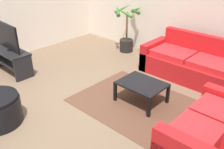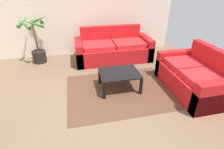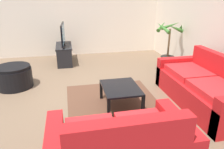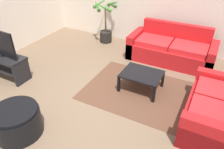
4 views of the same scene
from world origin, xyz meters
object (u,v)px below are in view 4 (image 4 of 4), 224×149
at_px(ottoman, 17,121).
at_px(tv_stand, 4,63).
at_px(couch_loveseat, 217,111).
at_px(couch_main, 171,50).
at_px(coffee_table, 142,75).
at_px(potted_palm, 106,26).

bearing_deg(ottoman, tv_stand, 145.45).
height_order(couch_loveseat, tv_stand, couch_loveseat).
height_order(couch_main, coffee_table, couch_main).
bearing_deg(ottoman, couch_main, 66.73).
xyz_separation_m(tv_stand, coffee_table, (2.91, 0.97, -0.01)).
xyz_separation_m(couch_main, couch_loveseat, (1.27, -1.91, -0.00)).
relative_size(couch_main, couch_loveseat, 1.34).
bearing_deg(couch_main, ottoman, -113.27).
bearing_deg(potted_palm, coffee_table, -44.23).
bearing_deg(coffee_table, couch_main, 82.00).
distance_m(coffee_table, ottoman, 2.45).
xyz_separation_m(coffee_table, potted_palm, (-1.84, 1.79, 0.18)).
bearing_deg(couch_loveseat, tv_stand, -172.36).
distance_m(couch_main, ottoman, 3.90).
bearing_deg(couch_loveseat, coffee_table, 165.52).
distance_m(coffee_table, potted_palm, 2.57).
height_order(couch_main, ottoman, couch_main).
distance_m(couch_main, couch_loveseat, 2.29).
relative_size(couch_loveseat, coffee_table, 1.96).
height_order(tv_stand, potted_palm, potted_palm).
height_order(couch_loveseat, potted_palm, potted_palm).
bearing_deg(tv_stand, couch_loveseat, 7.64).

